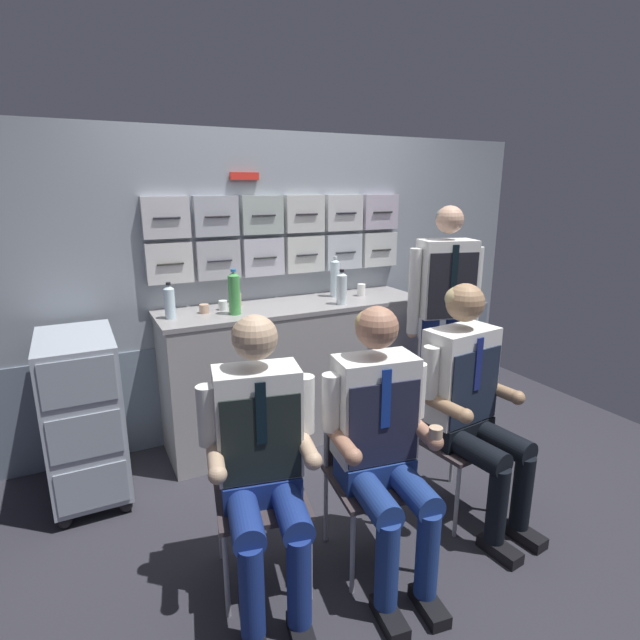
# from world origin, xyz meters

# --- Properties ---
(ground) EXTENTS (4.80, 4.80, 0.04)m
(ground) POSITION_xyz_m (0.00, 0.00, -0.02)
(ground) COLOR #2B2B32
(galley_bulkhead) EXTENTS (4.20, 0.14, 2.15)m
(galley_bulkhead) POSITION_xyz_m (-0.00, 1.37, 1.07)
(galley_bulkhead) COLOR #8E96A0
(galley_bulkhead) RESTS_ON ground
(galley_counter) EXTENTS (1.88, 0.53, 0.99)m
(galley_counter) POSITION_xyz_m (-0.03, 1.09, 0.49)
(galley_counter) COLOR #9F9C9C
(galley_counter) RESTS_ON ground
(service_trolley) EXTENTS (0.40, 0.65, 0.98)m
(service_trolley) POSITION_xyz_m (-1.42, 0.94, 0.52)
(service_trolley) COLOR black
(service_trolley) RESTS_ON ground
(folding_chair_left) EXTENTS (0.47, 0.47, 0.83)m
(folding_chair_left) POSITION_xyz_m (-0.73, -0.05, 0.51)
(folding_chair_left) COLOR #A8AAAF
(folding_chair_left) RESTS_ON ground
(crew_member_left) EXTENTS (0.52, 0.67, 1.27)m
(crew_member_left) POSITION_xyz_m (-0.76, -0.20, 0.70)
(crew_member_left) COLOR black
(crew_member_left) RESTS_ON ground
(folding_chair_center) EXTENTS (0.45, 0.45, 0.83)m
(folding_chair_center) POSITION_xyz_m (-0.20, -0.16, 0.51)
(folding_chair_center) COLOR #A8AAAF
(folding_chair_center) RESTS_ON ground
(crew_member_center) EXTENTS (0.51, 0.66, 1.27)m
(crew_member_center) POSITION_xyz_m (-0.22, -0.31, 0.70)
(crew_member_center) COLOR black
(crew_member_center) RESTS_ON ground
(folding_chair_right) EXTENTS (0.44, 0.44, 0.83)m
(folding_chair_right) POSITION_xyz_m (0.40, -0.03, 0.51)
(folding_chair_right) COLOR #A8AAAF
(folding_chair_right) RESTS_ON ground
(crew_member_right) EXTENTS (0.52, 0.67, 1.30)m
(crew_member_right) POSITION_xyz_m (0.42, -0.18, 0.72)
(crew_member_right) COLOR black
(crew_member_right) RESTS_ON ground
(crew_member_standing) EXTENTS (0.51, 0.33, 1.66)m
(crew_member_standing) POSITION_xyz_m (0.88, 0.59, 0.98)
(crew_member_standing) COLOR black
(crew_member_standing) RESTS_ON ground
(sparkling_bottle_green) EXTENTS (0.08, 0.08, 0.29)m
(sparkling_bottle_green) POSITION_xyz_m (-0.48, 1.00, 1.12)
(sparkling_bottle_green) COLOR #49A34F
(sparkling_bottle_green) RESTS_ON galley_counter
(water_bottle_clear) EXTENTS (0.07, 0.07, 0.23)m
(water_bottle_clear) POSITION_xyz_m (-0.87, 1.08, 1.09)
(water_bottle_clear) COLOR silver
(water_bottle_clear) RESTS_ON galley_counter
(water_bottle_tall) EXTENTS (0.07, 0.07, 0.30)m
(water_bottle_tall) POSITION_xyz_m (0.34, 1.18, 1.13)
(water_bottle_tall) COLOR silver
(water_bottle_tall) RESTS_ON galley_counter
(water_bottle_short) EXTENTS (0.07, 0.07, 0.24)m
(water_bottle_short) POSITION_xyz_m (0.26, 0.94, 1.10)
(water_bottle_short) COLOR white
(water_bottle_short) RESTS_ON galley_counter
(espresso_cup_small) EXTENTS (0.06, 0.06, 0.09)m
(espresso_cup_small) POSITION_xyz_m (0.53, 1.11, 1.03)
(espresso_cup_small) COLOR white
(espresso_cup_small) RESTS_ON galley_counter
(coffee_cup_spare) EXTENTS (0.06, 0.06, 0.06)m
(coffee_cup_spare) POSITION_xyz_m (-0.52, 1.15, 1.02)
(coffee_cup_spare) COLOR white
(coffee_cup_spare) RESTS_ON galley_counter
(paper_cup_tan) EXTENTS (0.06, 0.06, 0.06)m
(paper_cup_tan) POSITION_xyz_m (-0.65, 1.12, 1.02)
(paper_cup_tan) COLOR tan
(paper_cup_tan) RESTS_ON galley_counter
(coffee_cup_white) EXTENTS (0.06, 0.06, 0.09)m
(coffee_cup_white) POSITION_xyz_m (-0.40, 1.21, 1.03)
(coffee_cup_white) COLOR tan
(coffee_cup_white) RESTS_ON galley_counter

